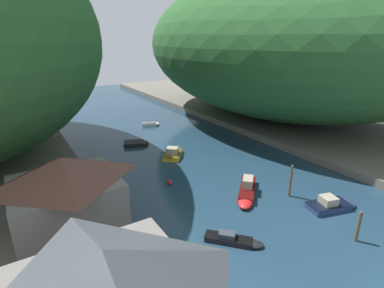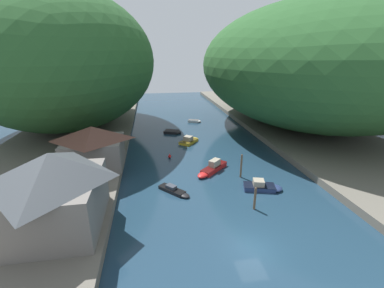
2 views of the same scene
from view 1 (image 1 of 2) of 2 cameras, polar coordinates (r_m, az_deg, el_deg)
The scene contains 15 objects.
water_surface at distance 41.80m, azimuth -2.84°, elevation -1.44°, with size 130.00×130.00×0.00m, color #1E384C.
right_bank at distance 56.48m, azimuth 18.65°, elevation 3.71°, with size 22.00×120.00×0.97m.
hillside_right at distance 58.86m, azimuth 16.72°, elevation 17.57°, with size 42.84×59.98×25.37m.
boathouse_shed at distance 24.90m, azimuth -22.89°, elevation -8.41°, with size 8.25×7.18×5.85m.
boat_red_skiff at distance 24.54m, azimuth 8.03°, elevation -17.64°, with size 3.89×4.10×0.82m.
boat_moored_right at distance 44.90m, azimuth -10.43°, elevation 0.13°, with size 4.14×3.34×0.54m.
boat_small_dinghy at distance 31.25m, azimuth 25.21°, elevation -10.36°, with size 5.05×3.01×1.30m.
boat_white_cruiser at distance 30.92m, azimuth 10.42°, elevation -8.80°, with size 5.54×5.41×1.59m.
boat_navy_launch at distance 54.51m, azimuth -7.78°, elevation 3.79°, with size 3.50×2.55×0.55m.
boat_mid_channel at distance 40.26m, azimuth -3.62°, elevation -1.69°, with size 4.59×5.01×1.36m.
mooring_post_nearest at distance 27.13m, azimuth 29.13°, elevation -13.51°, with size 0.26×0.26×2.66m.
mooring_post_middle at distance 31.31m, azimuth 18.29°, elevation -6.64°, with size 0.25×0.25×3.40m.
channel_buoy_near at distance 32.58m, azimuth -4.32°, elevation -7.31°, with size 0.52×0.52×0.78m.
person_on_quay at distance 26.23m, azimuth -16.50°, elevation -11.24°, with size 0.33×0.43×1.69m.
person_by_boathouse at distance 24.27m, azimuth -17.62°, elevation -14.10°, with size 0.32×0.43×1.69m.
Camera 1 is at (-18.88, -4.10, 15.09)m, focal length 28.00 mm.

